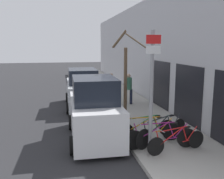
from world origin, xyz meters
TOP-DOWN VIEW (x-y plane):
  - ground_plane at (0.00, 11.20)m, footprint 80.00×80.00m
  - sidewalk_curb at (2.60, 14.00)m, footprint 3.20×32.00m
  - building_facade at (4.35, 13.89)m, footprint 0.23×32.00m
  - signpost at (1.57, 3.42)m, footprint 0.48×0.15m
  - bicycle_0 at (2.36, 3.09)m, footprint 2.15×0.55m
  - bicycle_1 at (1.95, 3.45)m, footprint 2.49×0.44m
  - bicycle_2 at (2.21, 3.93)m, footprint 2.35×1.19m
  - bicycle_3 at (1.75, 4.23)m, footprint 2.40×0.57m
  - bicycle_4 at (1.83, 4.46)m, footprint 2.31×0.44m
  - parked_car_0 at (-0.05, 5.12)m, footprint 2.02×4.19m
  - parked_car_1 at (-0.03, 10.36)m, footprint 1.99×4.49m
  - pedestrian_near at (2.12, 12.46)m, footprint 0.41×0.35m
  - pedestrian_far at (2.64, 10.00)m, footprint 0.47×0.40m
  - street_tree at (1.42, 6.16)m, footprint 1.28×1.75m

SIDE VIEW (x-z plane):
  - ground_plane at x=0.00m, z-range 0.00..0.00m
  - sidewalk_curb at x=2.60m, z-range 0.00..0.15m
  - bicycle_0 at x=2.36m, z-range 0.10..0.93m
  - bicycle_4 at x=1.83m, z-range 0.09..0.96m
  - bicycle_3 at x=1.75m, z-range 0.09..1.00m
  - bicycle_1 at x=1.95m, z-range 0.08..1.02m
  - bicycle_2 at x=2.21m, z-range 0.08..1.04m
  - parked_car_1 at x=-0.03m, z-range -0.10..2.17m
  - pedestrian_near at x=2.12m, z-range 0.27..1.85m
  - parked_car_0 at x=-0.05m, z-range -0.12..2.31m
  - pedestrian_far at x=2.64m, z-range 0.29..2.10m
  - street_tree at x=1.42m, z-range 0.11..4.19m
  - signpost at x=1.57m, z-range 0.26..4.16m
  - building_facade at x=4.35m, z-range -0.02..6.48m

